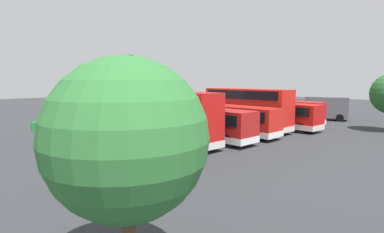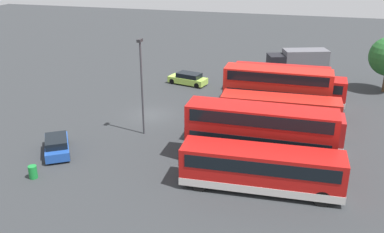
{
  "view_description": "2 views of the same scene",
  "coord_description": "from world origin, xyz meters",
  "views": [
    {
      "loc": [
        23.67,
        32.34,
        5.54
      ],
      "look_at": [
        -1.3,
        5.3,
        1.14
      ],
      "focal_mm": 28.81,
      "sensor_mm": 36.0,
      "label": 1
    },
    {
      "loc": [
        36.55,
        14.37,
        15.45
      ],
      "look_at": [
        2.12,
        4.7,
        1.15
      ],
      "focal_mm": 40.07,
      "sensor_mm": 36.0,
      "label": 2
    }
  ],
  "objects": [
    {
      "name": "car_hatchback_silver",
      "position": [
        9.88,
        -4.29,
        0.7
      ],
      "size": [
        4.55,
        3.84,
        1.43
      ],
      "color": "#1E479E",
      "rests_on": "ground"
    },
    {
      "name": "bus_single_deck_second",
      "position": [
        -7.13,
        12.47,
        1.62
      ],
      "size": [
        2.75,
        11.64,
        2.95
      ],
      "color": "#B71411",
      "rests_on": "ground"
    },
    {
      "name": "lamp_post_tall",
      "position": [
        4.38,
        0.92,
        4.89
      ],
      "size": [
        0.7,
        0.3,
        8.41
      ],
      "color": "#38383D",
      "rests_on": "ground"
    },
    {
      "name": "waste_bin_yellow",
      "position": [
        13.81,
        -3.79,
        0.47
      ],
      "size": [
        0.6,
        0.6,
        0.95
      ],
      "primitive_type": "cylinder",
      "color": "#197F33",
      "rests_on": "ground"
    },
    {
      "name": "ground_plane",
      "position": [
        0.0,
        0.0,
        0.0
      ],
      "size": [
        140.0,
        140.0,
        0.0
      ],
      "primitive_type": "plane",
      "color": "#2D3033"
    },
    {
      "name": "bus_single_deck_seventh",
      "position": [
        10.96,
        11.99,
        1.62
      ],
      "size": [
        3.04,
        10.93,
        2.95
      ],
      "color": "#B71411",
      "rests_on": "ground"
    },
    {
      "name": "bus_double_decker_third",
      "position": [
        -3.67,
        11.63,
        2.45
      ],
      "size": [
        2.61,
        10.26,
        4.55
      ],
      "color": "red",
      "rests_on": "ground"
    },
    {
      "name": "bus_single_deck_fifth",
      "position": [
        3.71,
        11.62,
        1.62
      ],
      "size": [
        2.83,
        12.0,
        2.95
      ],
      "color": "#A51919",
      "rests_on": "ground"
    },
    {
      "name": "bus_single_deck_near_end",
      "position": [
        -10.71,
        11.53,
        1.62
      ],
      "size": [
        2.82,
        10.67,
        2.95
      ],
      "color": "#B71411",
      "rests_on": "ground"
    },
    {
      "name": "box_truck_blue",
      "position": [
        -18.52,
        13.05,
        1.71
      ],
      "size": [
        4.86,
        7.9,
        3.2
      ],
      "color": "#595960",
      "rests_on": "ground"
    },
    {
      "name": "bus_single_deck_fourth",
      "position": [
        -0.14,
        12.25,
        1.62
      ],
      "size": [
        2.9,
        10.63,
        2.95
      ],
      "color": "red",
      "rests_on": "ground"
    },
    {
      "name": "bus_double_decker_sixth",
      "position": [
        7.23,
        11.38,
        2.45
      ],
      "size": [
        2.68,
        11.06,
        4.55
      ],
      "color": "#B71411",
      "rests_on": "ground"
    },
    {
      "name": "car_small_green",
      "position": [
        -10.53,
        0.66,
        0.7
      ],
      "size": [
        2.82,
        4.88,
        1.43
      ],
      "color": "#A5D14C",
      "rests_on": "ground"
    }
  ]
}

